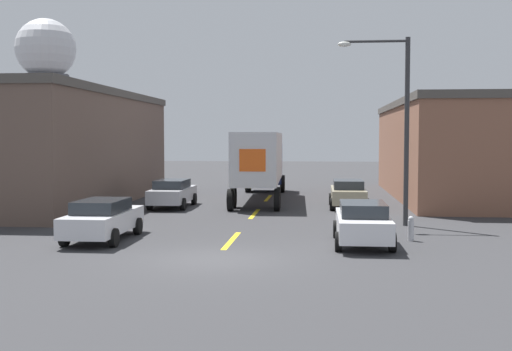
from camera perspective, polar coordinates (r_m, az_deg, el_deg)
The scene contains 12 objects.
ground_plane at distance 19.40m, azimuth -3.65°, elevation -7.45°, with size 160.00×160.00×0.00m, color #333335.
road_centerline at distance 30.71m, azimuth -0.13°, elevation -3.43°, with size 0.20×19.88×0.01m.
warehouse_left at distance 38.38m, azimuth -21.41°, elevation 2.37°, with size 13.72×18.73×6.23m.
warehouse_right at distance 41.28m, azimuth 19.61°, elevation 2.19°, with size 10.98×20.13×5.84m.
semi_truck at distance 37.65m, azimuth 0.41°, elevation 1.44°, with size 3.04×13.83×3.91m.
parked_car_left_far at distance 33.81m, azimuth -7.43°, elevation -1.52°, with size 1.92×4.56×1.46m.
parked_car_left_near at distance 23.46m, azimuth -13.46°, elevation -3.75°, with size 1.92×4.56×1.46m.
parked_car_right_near at distance 22.18m, azimuth 9.45°, elevation -4.11°, with size 1.92×4.56×1.46m.
parked_car_right_mid at distance 33.65m, azimuth 8.18°, elevation -1.55°, with size 1.92×4.56×1.46m.
water_tower at distance 70.99m, azimuth -18.19°, elevation 10.52°, with size 6.16×6.16×15.93m.
street_lamp at distance 27.12m, azimuth 12.49°, elevation 5.22°, with size 2.95×0.32×7.75m.
fire_hydrant at distance 23.35m, azimuth 13.60°, elevation -4.61°, with size 0.22×0.22×0.88m.
Camera 1 is at (3.12, -18.80, 3.64)m, focal length 45.00 mm.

